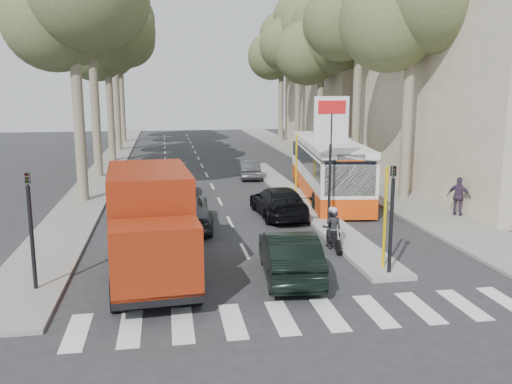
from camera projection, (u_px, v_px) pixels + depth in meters
ground at (280, 267)px, 18.27m from camera, size 120.00×120.00×0.00m
sidewalk_right at (319, 161)px, 43.86m from camera, size 3.20×70.00×0.12m
median_left at (112, 161)px, 44.04m from camera, size 2.40×64.00×0.12m
traffic_island at (296, 197)px, 29.43m from camera, size 1.50×26.00×0.16m
building_near at (504, 33)px, 30.70m from camera, size 11.00×18.00×18.00m
building_far at (364, 66)px, 52.19m from camera, size 11.00×20.00×16.00m
billboard at (331, 142)px, 22.93m from camera, size 1.50×12.10×5.60m
traffic_light_island at (392, 201)px, 16.87m from camera, size 0.16×0.41×3.60m
traffic_light_left at (30, 210)px, 15.58m from camera, size 0.16×0.41×3.60m
tree_l_b at (92, 5)px, 34.31m from camera, size 7.40×7.20×14.88m
tree_l_c at (108, 34)px, 42.29m from camera, size 7.40×7.20×13.71m
tree_l_d at (115, 23)px, 49.68m from camera, size 7.40×7.20×15.66m
tree_l_e at (121, 42)px, 57.61m from camera, size 7.40×7.20×14.49m
tree_r_b at (362, 2)px, 35.13m from camera, size 7.40×7.20×15.27m
tree_r_c at (323, 40)px, 43.17m from camera, size 7.40×7.20×13.32m
tree_r_d at (300, 32)px, 50.67m from camera, size 7.40×7.20×14.88m
tree_r_e at (282, 46)px, 58.56m from camera, size 7.40×7.20×14.10m
silver_hatchback at (172, 222)px, 21.43m from camera, size 1.85×4.30×1.45m
dark_hatchback at (289, 254)px, 17.17m from camera, size 2.00×4.72×1.51m
queue_car_a at (181, 210)px, 23.42m from camera, size 2.54×5.42×1.50m
queue_car_b at (278, 202)px, 25.29m from camera, size 2.21×4.96×1.41m
queue_car_c at (183, 184)px, 30.41m from camera, size 1.68×3.62×1.20m
queue_car_d at (249, 169)px, 35.93m from camera, size 1.53×3.72×1.20m
queue_car_e at (156, 188)px, 28.59m from camera, size 2.32×5.05×1.43m
red_truck at (150, 223)px, 16.83m from camera, size 2.86×6.58×3.43m
city_bus at (327, 166)px, 29.87m from camera, size 4.14×12.24×3.16m
motorcycle at (332, 229)px, 20.29m from camera, size 0.70×1.91×1.62m
pedestrian_near at (459, 196)px, 24.94m from camera, size 1.10×1.12×1.80m
pedestrian_far at (365, 180)px, 30.01m from camera, size 1.04×0.52×1.56m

